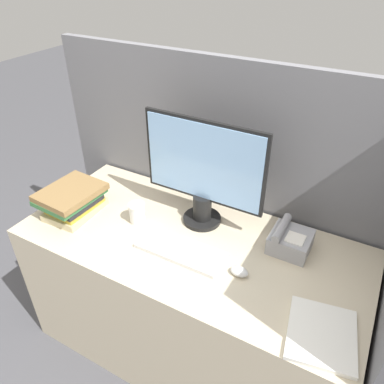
{
  "coord_description": "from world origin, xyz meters",
  "views": [
    {
      "loc": [
        0.63,
        -0.75,
        1.88
      ],
      "look_at": [
        -0.01,
        0.39,
        1.0
      ],
      "focal_mm": 35.0,
      "sensor_mm": 36.0,
      "label": 1
    }
  ],
  "objects": [
    {
      "name": "coffee_cup",
      "position": [
        -0.29,
        0.35,
        0.81
      ],
      "size": [
        0.08,
        0.08,
        0.1
      ],
      "color": "white",
      "rests_on": "desk"
    },
    {
      "name": "desk_telephone",
      "position": [
        0.4,
        0.52,
        0.81
      ],
      "size": [
        0.17,
        0.18,
        0.12
      ],
      "color": "#99999E",
      "rests_on": "desk"
    },
    {
      "name": "paper_pile",
      "position": [
        0.63,
        0.15,
        0.77
      ],
      "size": [
        0.27,
        0.3,
        0.02
      ],
      "color": "white",
      "rests_on": "desk"
    },
    {
      "name": "mouse",
      "position": [
        0.27,
        0.27,
        0.78
      ],
      "size": [
        0.07,
        0.05,
        0.03
      ],
      "color": "silver",
      "rests_on": "desk"
    },
    {
      "name": "cubicle_panel_rear",
      "position": [
        0.0,
        0.75,
        0.74
      ],
      "size": [
        1.96,
        0.04,
        1.47
      ],
      "color": "slate",
      "rests_on": "ground_plane"
    },
    {
      "name": "book_stack",
      "position": [
        -0.6,
        0.26,
        0.83
      ],
      "size": [
        0.26,
        0.3,
        0.13
      ],
      "color": "#C6B78C",
      "rests_on": "desk"
    },
    {
      "name": "monitor",
      "position": [
        -0.02,
        0.51,
        1.02
      ],
      "size": [
        0.58,
        0.18,
        0.52
      ],
      "color": "black",
      "rests_on": "desk"
    },
    {
      "name": "desk",
      "position": [
        0.0,
        0.36,
        0.38
      ],
      "size": [
        1.56,
        0.71,
        0.76
      ],
      "color": "beige",
      "rests_on": "ground_plane"
    },
    {
      "name": "keyboard",
      "position": [
        -0.0,
        0.27,
        0.77
      ],
      "size": [
        0.39,
        0.15,
        0.02
      ],
      "color": "silver",
      "rests_on": "desk"
    }
  ]
}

